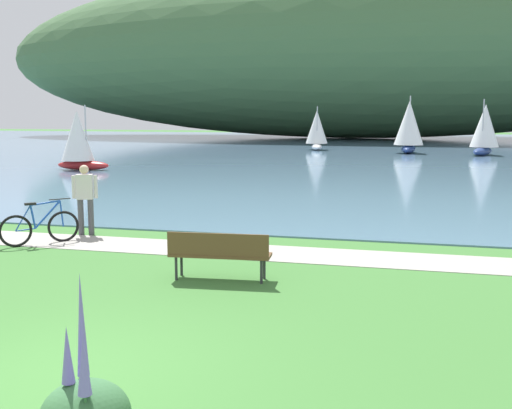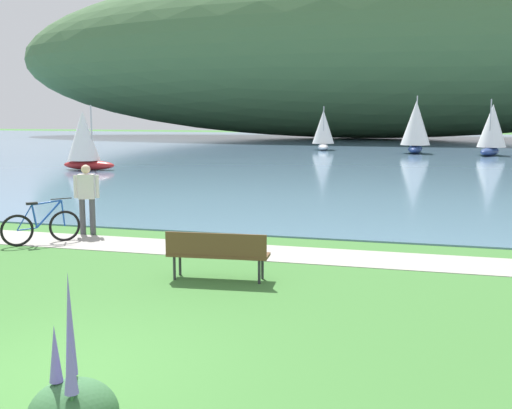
% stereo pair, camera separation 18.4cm
% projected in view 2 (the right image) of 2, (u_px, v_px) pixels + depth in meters
% --- Properties ---
extents(ground_plane, '(200.00, 200.00, 0.00)m').
position_uv_depth(ground_plane, '(44.00, 376.00, 6.97)').
color(ground_plane, '#3D7533').
extents(bay_water, '(180.00, 80.00, 0.04)m').
position_uv_depth(bay_water, '(376.00, 148.00, 53.21)').
color(bay_water, '#5B7F9E').
rests_on(bay_water, ground).
extents(distant_hillside, '(89.81, 28.00, 20.26)m').
position_uv_depth(distant_hillside, '(361.00, 52.00, 73.33)').
color(distant_hillside, '#42663D').
rests_on(distant_hillside, bay_water).
extents(shoreline_path, '(60.00, 1.50, 0.01)m').
position_uv_depth(shoreline_path, '(227.00, 250.00, 13.38)').
color(shoreline_path, '#A39E93').
rests_on(shoreline_path, ground).
extents(park_bench_near_camera, '(1.84, 0.64, 0.88)m').
position_uv_depth(park_bench_near_camera, '(217.00, 252.00, 10.92)').
color(park_bench_near_camera, brown).
rests_on(park_bench_near_camera, ground).
extents(bicycle_leaning_near_bench, '(1.24, 1.35, 1.01)m').
position_uv_depth(bicycle_leaning_near_bench, '(41.00, 227.00, 14.04)').
color(bicycle_leaning_near_bench, black).
rests_on(bicycle_leaning_near_bench, ground).
extents(person_at_shoreline, '(0.58, 0.33, 1.71)m').
position_uv_depth(person_at_shoreline, '(87.00, 195.00, 15.05)').
color(person_at_shoreline, '#4C4C51').
rests_on(person_at_shoreline, ground).
extents(sailboat_nearest_to_shore, '(2.07, 3.07, 3.49)m').
position_uv_depth(sailboat_nearest_to_shore, '(323.00, 129.00, 49.90)').
color(sailboat_nearest_to_shore, white).
rests_on(sailboat_nearest_to_shore, bay_water).
extents(sailboat_mid_bay, '(2.23, 3.63, 4.22)m').
position_uv_depth(sailboat_mid_bay, '(416.00, 126.00, 45.35)').
color(sailboat_mid_bay, navy).
rests_on(sailboat_mid_bay, bay_water).
extents(sailboat_toward_hillside, '(2.52, 3.44, 3.90)m').
position_uv_depth(sailboat_toward_hillside, '(492.00, 129.00, 43.18)').
color(sailboat_toward_hillside, navy).
rests_on(sailboat_toward_hillside, bay_water).
extents(sailboat_far_off, '(2.87, 1.75, 3.34)m').
position_uv_depth(sailboat_far_off, '(84.00, 139.00, 32.10)').
color(sailboat_far_off, '#B22323').
rests_on(sailboat_far_off, bay_water).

